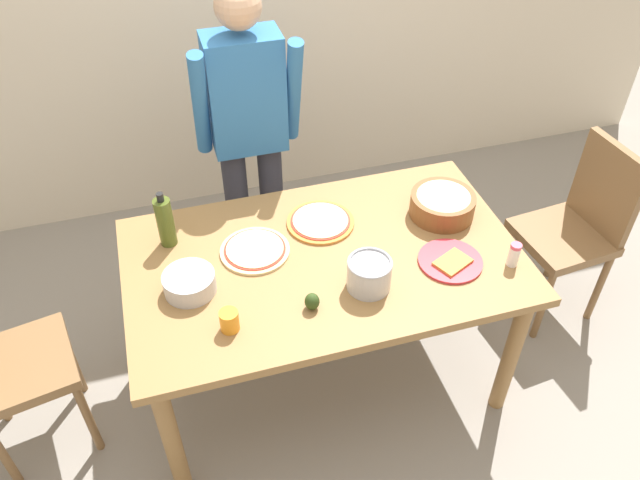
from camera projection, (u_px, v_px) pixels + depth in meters
ground at (323, 371)px, 3.08m from camera, size 8.00×8.00×0.00m
dining_table at (323, 273)px, 2.63m from camera, size 1.60×0.96×0.76m
person_cook at (249, 129)px, 2.97m from camera, size 0.49×0.25×1.62m
chair_wooden_right at (578, 224)px, 3.07m from camera, size 0.44×0.44×0.95m
pizza_raw_on_board at (255, 250)px, 2.59m from camera, size 0.29×0.29×0.02m
pizza_cooked_on_tray at (320, 222)px, 2.72m from camera, size 0.29×0.29×0.02m
plate_with_slice at (451, 261)px, 2.54m from camera, size 0.26×0.26×0.02m
popcorn_bowl at (443, 203)px, 2.74m from camera, size 0.28×0.28×0.11m
mixing_bowl_steel at (189, 283)px, 2.41m from camera, size 0.20×0.20×0.08m
olive_oil_bottle at (165, 222)px, 2.56m from camera, size 0.07×0.07×0.26m
steel_pot at (369, 274)px, 2.41m from camera, size 0.17×0.17×0.13m
cup_orange at (229, 321)px, 2.26m from camera, size 0.07×0.07×0.08m
salt_shaker at (514, 255)px, 2.51m from camera, size 0.04×0.04×0.11m
avocado at (312, 301)px, 2.34m from camera, size 0.06×0.06×0.07m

